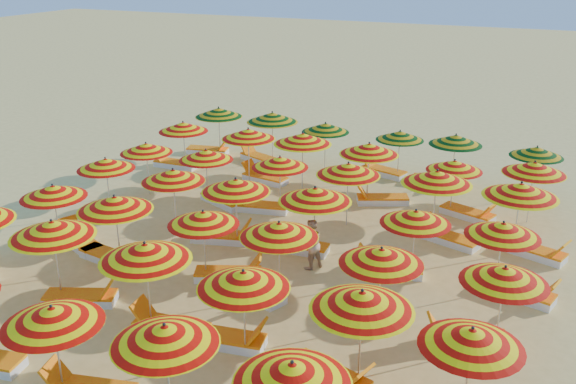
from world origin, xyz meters
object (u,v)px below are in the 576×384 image
object	(u,v)px
umbrella_39	(400,136)
lounger_15	(223,237)
umbrella_11	(472,338)
umbrella_26	(280,162)
lounger_24	(264,178)
umbrella_32	(303,139)
umbrella_8	(145,252)
umbrella_30	(183,127)
lounger_19	(224,200)
lounger_30	(437,181)
umbrella_10	(362,301)
lounger_28	(259,158)
lounger_10	(80,242)
umbrella_12	(53,191)
lounger_25	(381,199)
lounger_6	(170,326)
umbrella_24	(146,148)
lounger_17	(388,268)
umbrella_20	(236,186)
lounger_20	(261,207)
umbrella_3	(165,335)
umbrella_27	(348,169)
lounger_7	(228,339)
umbrella_21	(315,195)
umbrella_7	(52,229)
umbrella_37	(272,117)
lounger_18	(520,292)
umbrella_31	(248,134)
umbrella_33	(369,149)
lounger_11	(109,256)
umbrella_18	(106,164)
umbrella_2	(52,316)
lounger_12	(230,274)
umbrella_40	(456,140)
umbrella_4	(292,373)
lounger_23	(175,164)
beachgoer_b	(311,244)
lounger_21	(448,238)
umbrella_36	(219,112)
umbrella_19	(173,176)
lounger_8	(331,376)
umbrella_25	(206,155)
umbrella_28	(437,177)
umbrella_16	(381,256)
lounger_29	(383,171)
umbrella_22	(416,217)
umbrella_34	(454,166)
umbrella_14	(203,218)

from	to	relation	value
umbrella_39	lounger_15	size ratio (longest dim) A/B	1.02
umbrella_11	umbrella_26	world-z (taller)	umbrella_11
lounger_24	umbrella_32	bearing A→B (deg)	-178.29
umbrella_8	lounger_24	bearing A→B (deg)	101.06
umbrella_30	lounger_19	world-z (taller)	umbrella_30
lounger_30	umbrella_10	bearing A→B (deg)	-88.42
lounger_28	lounger_10	bearing A→B (deg)	103.63
umbrella_12	lounger_25	bearing A→B (deg)	43.23
lounger_6	lounger_28	distance (m)	12.42
umbrella_24	lounger_17	size ratio (longest dim) A/B	1.21
umbrella_20	lounger_20	bearing A→B (deg)	101.28
umbrella_3	umbrella_27	size ratio (longest dim) A/B	0.98
umbrella_32	lounger_7	world-z (taller)	umbrella_32
lounger_17	umbrella_21	bearing A→B (deg)	-13.20
umbrella_7	umbrella_24	xyz separation A→B (m)	(-2.29, 6.88, -0.21)
umbrella_37	lounger_18	size ratio (longest dim) A/B	1.36
umbrella_31	umbrella_10	bearing A→B (deg)	-52.70
umbrella_8	umbrella_10	world-z (taller)	umbrella_8
umbrella_33	lounger_24	size ratio (longest dim) A/B	1.35
umbrella_31	lounger_11	world-z (taller)	umbrella_31
umbrella_20	umbrella_37	xyz separation A→B (m)	(-2.30, 7.29, 0.05)
umbrella_18	lounger_15	size ratio (longest dim) A/B	1.09
umbrella_2	lounger_15	size ratio (longest dim) A/B	1.32
umbrella_3	lounger_12	xyz separation A→B (m)	(-1.57, 5.09, -1.64)
umbrella_8	umbrella_40	xyz separation A→B (m)	(4.49, 12.09, -0.15)
umbrella_24	lounger_17	world-z (taller)	umbrella_24
umbrella_4	lounger_23	bearing A→B (deg)	130.09
umbrella_32	beachgoer_b	distance (m)	6.06
umbrella_3	lounger_21	world-z (taller)	umbrella_3
lounger_21	lounger_12	bearing A→B (deg)	61.60
umbrella_36	lounger_7	distance (m)	13.92
lounger_12	umbrella_7	bearing A→B (deg)	-164.78
umbrella_27	lounger_15	xyz separation A→B (m)	(-2.92, -2.62, -1.67)
umbrella_19	lounger_8	world-z (taller)	umbrella_19
umbrella_25	lounger_24	xyz separation A→B (m)	(0.85, 2.60, -1.52)
umbrella_32	lounger_11	distance (m)	7.96
umbrella_28	umbrella_27	bearing A→B (deg)	-177.65
umbrella_3	umbrella_4	world-z (taller)	umbrella_4
umbrella_40	lounger_7	world-z (taller)	umbrella_40
lounger_24	umbrella_25	bearing A→B (deg)	82.15
umbrella_16	lounger_29	bearing A→B (deg)	105.34
umbrella_30	lounger_17	size ratio (longest dim) A/B	1.33
umbrella_31	umbrella_22	bearing A→B (deg)	-33.70
umbrella_34	lounger_28	xyz separation A→B (m)	(-8.09, 2.42, -1.50)
lounger_28	umbrella_10	bearing A→B (deg)	145.06
lounger_30	umbrella_3	bearing A→B (deg)	-100.21
umbrella_14	lounger_17	xyz separation A→B (m)	(4.26, 2.18, -1.55)
umbrella_14	umbrella_20	world-z (taller)	umbrella_20
umbrella_22	lounger_12	distance (m)	4.97
umbrella_22	lounger_21	distance (m)	2.95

